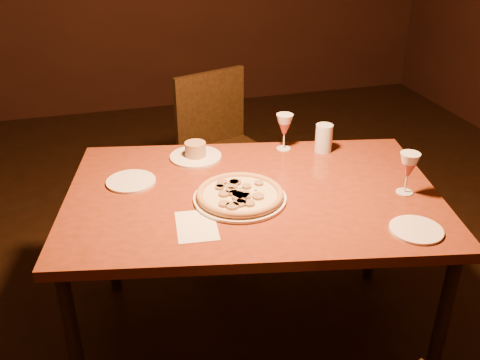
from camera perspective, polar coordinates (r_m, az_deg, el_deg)
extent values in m
cube|color=maroon|center=(2.19, 1.34, -1.69)|extent=(1.67, 1.26, 0.04)
cylinder|color=black|center=(2.16, -17.12, -17.25)|extent=(0.05, 0.05, 0.76)
cylinder|color=black|center=(2.80, -13.79, -5.08)|extent=(0.05, 0.05, 0.76)
cylinder|color=black|center=(2.27, 20.49, -15.19)|extent=(0.05, 0.05, 0.76)
cylinder|color=black|center=(2.89, 14.25, -4.03)|extent=(0.05, 0.05, 0.76)
cube|color=black|center=(3.17, -1.02, 2.39)|extent=(0.60, 0.60, 0.04)
cube|color=black|center=(3.25, -3.21, 7.66)|extent=(0.45, 0.18, 0.45)
cylinder|color=black|center=(3.07, -1.95, -4.17)|extent=(0.04, 0.04, 0.48)
cylinder|color=black|center=(3.35, -5.48, -1.32)|extent=(0.04, 0.04, 0.48)
cylinder|color=black|center=(3.26, 3.66, -2.15)|extent=(0.04, 0.04, 0.48)
cylinder|color=black|center=(3.53, -0.13, 0.39)|extent=(0.04, 0.04, 0.48)
cylinder|color=white|center=(2.12, -0.02, -1.96)|extent=(0.37, 0.37, 0.01)
cylinder|color=beige|center=(2.11, -0.02, -1.64)|extent=(0.34, 0.34, 0.01)
torus|color=tan|center=(2.11, -0.02, -1.49)|extent=(0.35, 0.35, 0.03)
cylinder|color=white|center=(2.47, -4.75, 2.50)|extent=(0.24, 0.24, 0.01)
cylinder|color=tan|center=(2.46, -4.78, 3.30)|extent=(0.10, 0.10, 0.06)
cylinder|color=silver|center=(2.54, 8.93, 4.43)|extent=(0.08, 0.08, 0.13)
cylinder|color=white|center=(2.29, -11.56, -0.14)|extent=(0.21, 0.21, 0.01)
cylinder|color=white|center=(2.03, 18.28, -5.07)|extent=(0.19, 0.19, 0.01)
cube|color=white|center=(1.97, -4.65, -4.88)|extent=(0.17, 0.23, 0.00)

